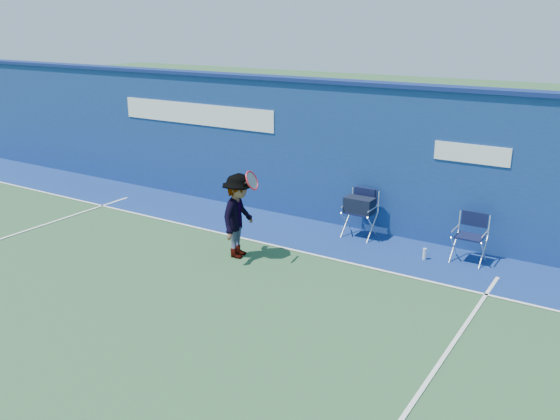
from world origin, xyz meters
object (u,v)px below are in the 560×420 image
Objects in this scene: water_bottle at (425,254)px; tennis_player at (239,216)px; directors_chair_left at (360,217)px; directors_chair_right at (469,247)px.

tennis_player is at bearing -150.58° from water_bottle.
directors_chair_left is 2.64m from tennis_player.
tennis_player is (-3.01, -1.70, 0.69)m from water_bottle.
tennis_player reaches higher than directors_chair_left.
tennis_player is at bearing -151.25° from directors_chair_right.
directors_chair_right is at bearing -3.24° from directors_chair_left.
directors_chair_left is 1.65m from water_bottle.
water_bottle is at bearing -154.23° from directors_chair_right.
water_bottle is at bearing -16.77° from directors_chair_left.
directors_chair_left is at bearing 176.76° from directors_chair_right.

